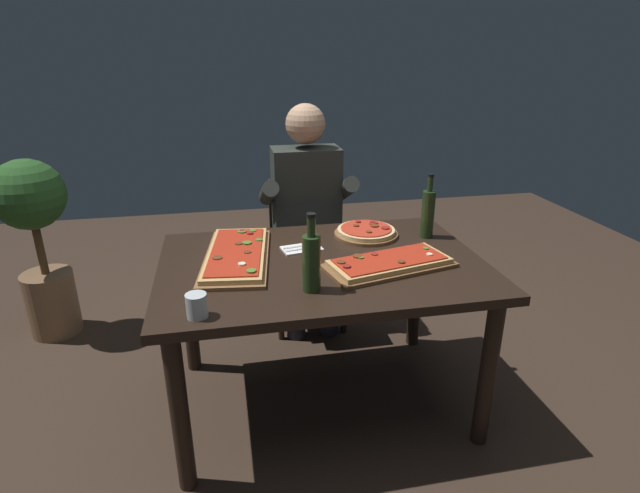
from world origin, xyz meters
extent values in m
plane|color=#38281E|center=(0.00, 0.00, 0.00)|extent=(6.40, 6.40, 0.00)
cube|color=black|center=(0.00, 0.00, 0.72)|extent=(1.40, 0.96, 0.04)
cylinder|color=black|center=(-0.62, -0.40, 0.35)|extent=(0.07, 0.07, 0.70)
cylinder|color=black|center=(0.62, -0.40, 0.35)|extent=(0.07, 0.07, 0.70)
cylinder|color=black|center=(-0.62, 0.40, 0.35)|extent=(0.07, 0.07, 0.70)
cylinder|color=black|center=(0.62, 0.40, 0.35)|extent=(0.07, 0.07, 0.70)
cube|color=brown|center=(0.26, -0.12, 0.75)|extent=(0.59, 0.36, 0.02)
cube|color=tan|center=(0.26, -0.12, 0.77)|extent=(0.54, 0.32, 0.02)
cube|color=#B72D19|center=(0.26, -0.12, 0.78)|extent=(0.49, 0.29, 0.01)
cylinder|color=brown|center=(0.05, -0.12, 0.78)|extent=(0.04, 0.04, 0.01)
cylinder|color=maroon|center=(0.07, -0.17, 0.79)|extent=(0.03, 0.03, 0.01)
cylinder|color=#4C7F2D|center=(0.15, -0.09, 0.79)|extent=(0.03, 0.03, 0.01)
cylinder|color=brown|center=(0.30, -0.17, 0.79)|extent=(0.03, 0.03, 0.01)
cylinder|color=beige|center=(0.44, -0.12, 0.78)|extent=(0.03, 0.03, 0.01)
cylinder|color=brown|center=(0.14, -0.08, 0.79)|extent=(0.04, 0.04, 0.01)
cylinder|color=maroon|center=(0.21, -0.07, 0.78)|extent=(0.03, 0.03, 0.00)
cylinder|color=#4C7F2D|center=(0.46, -0.05, 0.78)|extent=(0.02, 0.02, 0.01)
cube|color=brown|center=(-0.36, 0.10, 0.75)|extent=(0.35, 0.67, 0.02)
cube|color=tan|center=(-0.36, 0.10, 0.77)|extent=(0.32, 0.62, 0.02)
cube|color=#B72D19|center=(-0.36, 0.10, 0.78)|extent=(0.28, 0.57, 0.01)
cylinder|color=#4C7F2D|center=(-0.27, 0.33, 0.78)|extent=(0.03, 0.03, 0.00)
cylinder|color=maroon|center=(-0.29, 0.30, 0.79)|extent=(0.03, 0.03, 0.01)
cylinder|color=#4C7F2D|center=(-0.32, -0.14, 0.79)|extent=(0.04, 0.04, 0.01)
cylinder|color=brown|center=(-0.35, 0.17, 0.78)|extent=(0.03, 0.03, 0.00)
cylinder|color=#4C7F2D|center=(-0.31, 0.17, 0.79)|extent=(0.04, 0.04, 0.01)
cylinder|color=#4C7F2D|center=(-0.33, 0.33, 0.78)|extent=(0.04, 0.04, 0.01)
cylinder|color=#4C7F2D|center=(-0.26, 0.20, 0.78)|extent=(0.03, 0.03, 0.00)
cylinder|color=brown|center=(-0.32, 0.06, 0.78)|extent=(0.03, 0.03, 0.00)
cylinder|color=beige|center=(-0.35, -0.07, 0.79)|extent=(0.03, 0.03, 0.01)
cylinder|color=brown|center=(-0.45, 0.02, 0.78)|extent=(0.04, 0.04, 0.00)
cylinder|color=maroon|center=(-0.32, 0.34, 0.79)|extent=(0.03, 0.03, 0.01)
cylinder|color=brown|center=(0.28, 0.27, 0.75)|extent=(0.31, 0.31, 0.02)
cylinder|color=#E5C184|center=(0.28, 0.27, 0.77)|extent=(0.28, 0.28, 0.02)
cylinder|color=red|center=(0.28, 0.27, 0.78)|extent=(0.25, 0.25, 0.01)
cylinder|color=maroon|center=(0.33, 0.34, 0.79)|extent=(0.03, 0.03, 0.01)
cylinder|color=maroon|center=(0.26, 0.36, 0.79)|extent=(0.03, 0.03, 0.01)
cylinder|color=brown|center=(0.32, 0.28, 0.79)|extent=(0.04, 0.04, 0.01)
cylinder|color=maroon|center=(0.36, 0.24, 0.79)|extent=(0.04, 0.04, 0.01)
cylinder|color=brown|center=(0.23, 0.30, 0.79)|extent=(0.03, 0.03, 0.01)
cylinder|color=maroon|center=(0.34, 0.32, 0.78)|extent=(0.03, 0.03, 0.01)
cylinder|color=brown|center=(0.27, 0.20, 0.79)|extent=(0.03, 0.03, 0.01)
cylinder|color=maroon|center=(0.32, 0.32, 0.78)|extent=(0.03, 0.03, 0.00)
cylinder|color=#233819|center=(-0.10, -0.26, 0.85)|extent=(0.07, 0.07, 0.22)
cylinder|color=#233819|center=(-0.10, -0.26, 1.00)|extent=(0.03, 0.03, 0.08)
cylinder|color=black|center=(-0.10, -0.26, 1.04)|extent=(0.04, 0.04, 0.01)
cylinder|color=#233819|center=(0.56, 0.20, 0.86)|extent=(0.06, 0.06, 0.23)
cylinder|color=#233819|center=(0.56, 0.20, 1.01)|extent=(0.03, 0.03, 0.07)
cylinder|color=black|center=(0.56, 0.20, 1.05)|extent=(0.03, 0.03, 0.01)
cylinder|color=silver|center=(-0.52, -0.39, 0.78)|extent=(0.07, 0.07, 0.09)
cube|color=white|center=(-0.07, 0.15, 0.74)|extent=(0.20, 0.14, 0.01)
cube|color=silver|center=(-0.06, 0.14, 0.75)|extent=(0.17, 0.04, 0.00)
cube|color=silver|center=(-0.07, 0.17, 0.75)|extent=(0.17, 0.04, 0.00)
cube|color=black|center=(0.07, 0.78, 0.43)|extent=(0.44, 0.44, 0.04)
cube|color=black|center=(0.07, 0.98, 0.66)|extent=(0.40, 0.04, 0.42)
cylinder|color=black|center=(-0.12, 0.59, 0.21)|extent=(0.04, 0.04, 0.41)
cylinder|color=black|center=(0.26, 0.59, 0.21)|extent=(0.04, 0.04, 0.41)
cylinder|color=black|center=(-0.12, 0.97, 0.21)|extent=(0.04, 0.04, 0.41)
cylinder|color=black|center=(0.26, 0.97, 0.21)|extent=(0.04, 0.04, 0.41)
cylinder|color=#23232D|center=(-0.03, 0.60, 0.23)|extent=(0.11, 0.11, 0.45)
cylinder|color=#23232D|center=(0.17, 0.60, 0.23)|extent=(0.11, 0.11, 0.45)
cube|color=#23232D|center=(0.07, 0.68, 0.51)|extent=(0.34, 0.40, 0.12)
cube|color=#2D332D|center=(0.07, 0.78, 0.83)|extent=(0.38, 0.22, 0.52)
sphere|color=tan|center=(0.07, 0.78, 1.22)|extent=(0.22, 0.22, 0.22)
cylinder|color=#2D332D|center=(-0.15, 0.73, 0.86)|extent=(0.09, 0.31, 0.21)
cylinder|color=#2D332D|center=(0.29, 0.73, 0.86)|extent=(0.09, 0.31, 0.21)
cylinder|color=#846042|center=(-1.45, 0.95, 0.19)|extent=(0.28, 0.28, 0.39)
cylinder|color=brown|center=(-1.45, 0.95, 0.55)|extent=(0.04, 0.04, 0.32)
sphere|color=#285623|center=(-1.45, 0.95, 0.86)|extent=(0.39, 0.39, 0.39)
camera|label=1|loc=(-0.40, -1.96, 1.61)|focal=28.05mm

